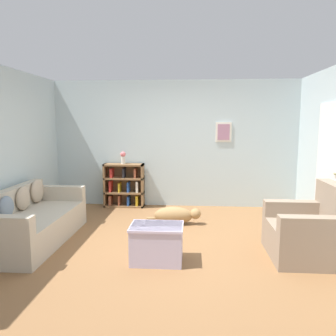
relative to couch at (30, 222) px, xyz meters
The scene contains 8 objects.
ground_plane 2.02m from the couch, ahead, with size 14.00×14.00×0.00m, color brown.
wall_back 3.23m from the couch, 49.37° to the left, with size 5.60×0.13×2.60m.
couch is the anchor object (origin of this frame).
bookshelf 2.35m from the couch, 65.77° to the left, with size 0.82×0.28×0.90m.
recliner_chair 3.91m from the couch, ahead, with size 0.90×0.96×0.96m.
coffee_table 2.01m from the couch, 16.12° to the right, with size 0.66×0.47×0.47m.
dog 2.32m from the couch, 25.59° to the left, with size 0.95×0.27×0.30m.
vase 2.44m from the couch, 65.84° to the left, with size 0.11×0.11×0.25m.
Camera 1 is at (0.36, -4.55, 1.74)m, focal length 35.00 mm.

